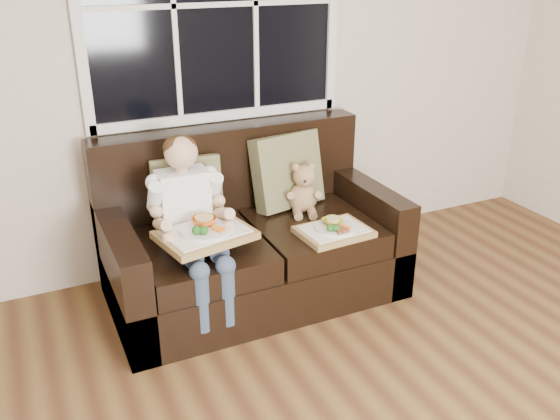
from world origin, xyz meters
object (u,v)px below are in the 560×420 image
child (189,210)px  teddy_bear (304,192)px  tray_right (334,230)px  tray_left (205,233)px  loveseat (250,244)px

child → teddy_bear: (0.77, 0.14, -0.07)m
child → tray_right: 0.82m
child → tray_right: child is taller
tray_left → tray_right: 0.75m
loveseat → teddy_bear: loveseat is taller
teddy_bear → tray_right: teddy_bear is taller
teddy_bear → child: bearing=-149.5°
tray_right → tray_left: bearing=170.6°
loveseat → tray_right: bearing=-43.3°
loveseat → child: size_ratio=1.87×
loveseat → tray_right: (0.38, -0.35, 0.17)m
loveseat → tray_right: loveseat is taller
tray_left → tray_right: bearing=-17.6°
child → teddy_bear: size_ratio=2.80×
child → tray_left: bearing=-78.4°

